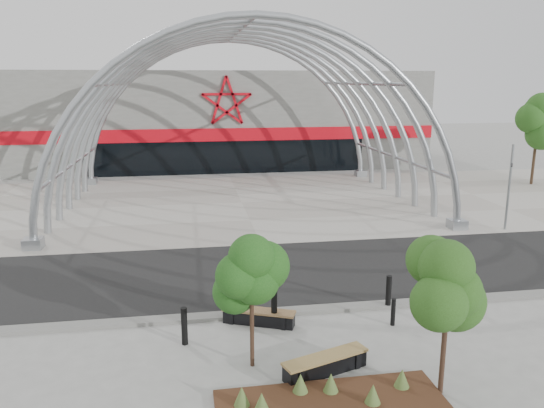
# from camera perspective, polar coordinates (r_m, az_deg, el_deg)

# --- Properties ---
(ground) EXTENTS (140.00, 140.00, 0.00)m
(ground) POSITION_cam_1_polar(r_m,az_deg,el_deg) (17.56, 2.12, -11.27)
(ground) COLOR gray
(ground) RESTS_ON ground
(road) EXTENTS (140.00, 7.00, 0.02)m
(road) POSITION_cam_1_polar(r_m,az_deg,el_deg) (20.74, 0.22, -7.30)
(road) COLOR black
(road) RESTS_ON ground
(forecourt) EXTENTS (60.00, 17.00, 0.04)m
(forecourt) POSITION_cam_1_polar(r_m,az_deg,el_deg) (32.16, -3.27, 0.14)
(forecourt) COLOR #A29B91
(forecourt) RESTS_ON ground
(kerb) EXTENTS (60.00, 0.50, 0.12)m
(kerb) POSITION_cam_1_polar(r_m,az_deg,el_deg) (17.31, 2.29, -11.43)
(kerb) COLOR slate
(kerb) RESTS_ON ground
(arena_building) EXTENTS (34.00, 15.24, 8.00)m
(arena_building) POSITION_cam_1_polar(r_m,az_deg,el_deg) (49.33, -5.54, 9.32)
(arena_building) COLOR slate
(arena_building) RESTS_ON ground
(vault_canopy) EXTENTS (20.80, 15.80, 20.36)m
(vault_canopy) POSITION_cam_1_polar(r_m,az_deg,el_deg) (32.16, -3.27, 0.13)
(vault_canopy) COLOR #9DA2A7
(vault_canopy) RESTS_ON ground
(planting_bed) EXTENTS (5.30, 1.67, 0.56)m
(planting_bed) POSITION_cam_1_polar(r_m,az_deg,el_deg) (13.07, 5.92, -19.97)
(planting_bed) COLOR #341B13
(planting_bed) RESTS_ON ground
(signal_pole) EXTENTS (0.16, 0.60, 4.27)m
(signal_pole) POSITION_cam_1_polar(r_m,az_deg,el_deg) (28.33, 24.16, 1.78)
(signal_pole) COLOR gray
(signal_pole) RESTS_ON ground
(street_tree_0) EXTENTS (1.52, 1.52, 3.47)m
(street_tree_0) POSITION_cam_1_polar(r_m,az_deg,el_deg) (13.40, -2.22, -7.69)
(street_tree_0) COLOR black
(street_tree_0) RESTS_ON ground
(street_tree_1) EXTENTS (1.54, 1.54, 3.64)m
(street_tree_1) POSITION_cam_1_polar(r_m,az_deg,el_deg) (12.85, 18.43, -8.77)
(street_tree_1) COLOR black
(street_tree_1) RESTS_ON ground
(bench_0) EXTENTS (2.25, 1.32, 0.47)m
(bench_0) POSITION_cam_1_polar(r_m,az_deg,el_deg) (16.50, -1.42, -12.07)
(bench_0) COLOR black
(bench_0) RESTS_ON ground
(bench_1) EXTENTS (2.38, 1.26, 0.49)m
(bench_1) POSITION_cam_1_polar(r_m,az_deg,el_deg) (14.09, 5.77, -16.82)
(bench_1) COLOR black
(bench_1) RESTS_ON ground
(bollard_0) EXTENTS (0.18, 0.18, 1.10)m
(bollard_0) POSITION_cam_1_polar(r_m,az_deg,el_deg) (15.42, -9.41, -12.83)
(bollard_0) COLOR black
(bollard_0) RESTS_ON ground
(bollard_1) EXTENTS (0.15, 0.15, 0.91)m
(bollard_1) POSITION_cam_1_polar(r_m,az_deg,el_deg) (16.92, -4.03, -10.59)
(bollard_1) COLOR black
(bollard_1) RESTS_ON ground
(bollard_2) EXTENTS (0.18, 0.18, 1.14)m
(bollard_2) POSITION_cam_1_polar(r_m,az_deg,el_deg) (16.19, 0.23, -11.25)
(bollard_2) COLOR black
(bollard_2) RESTS_ON ground
(bollard_3) EXTENTS (0.18, 0.18, 1.11)m
(bollard_3) POSITION_cam_1_polar(r_m,az_deg,el_deg) (17.84, 12.43, -9.24)
(bollard_3) COLOR black
(bollard_3) RESTS_ON ground
(bollard_4) EXTENTS (0.14, 0.14, 0.85)m
(bollard_4) POSITION_cam_1_polar(r_m,az_deg,el_deg) (16.76, 12.90, -11.26)
(bollard_4) COLOR black
(bollard_4) RESTS_ON ground
(bg_tree_1) EXTENTS (2.70, 2.70, 5.91)m
(bg_tree_1) POSITION_cam_1_polar(r_m,az_deg,el_deg) (41.56, 26.68, 7.64)
(bg_tree_1) COLOR black
(bg_tree_1) RESTS_ON ground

